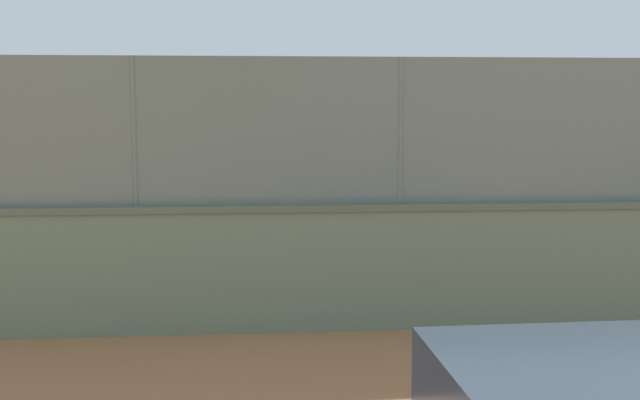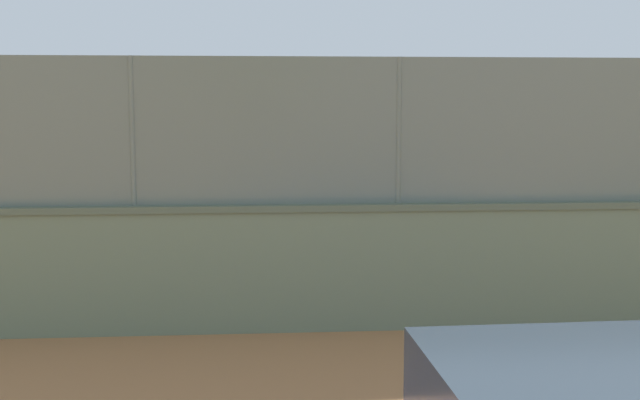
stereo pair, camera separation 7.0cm
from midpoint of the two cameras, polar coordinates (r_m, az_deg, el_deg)
name	(u,v)px [view 1 (the left image)]	position (r m, az deg, el deg)	size (l,w,h in m)	color
ground_plane	(392,199)	(23.45, 5.10, 0.09)	(260.00, 260.00, 0.00)	#A36B42
perimeter_wall	(524,263)	(10.32, 14.33, -4.41)	(22.90, 1.29, 1.57)	slate
fence_panel_on_wall	(528,130)	(10.13, 14.61, 4.89)	(22.49, 0.96, 1.78)	slate
player_foreground_swinging	(125,227)	(12.43, -14.06, -1.93)	(0.79, 1.00, 1.56)	#B2B2B2
player_at_service_line	(419,173)	(20.62, 7.06, 1.93)	(0.79, 1.26, 1.69)	black
player_crossing_court	(190,189)	(18.32, -9.45, 0.81)	(0.77, 1.12, 1.47)	#591919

